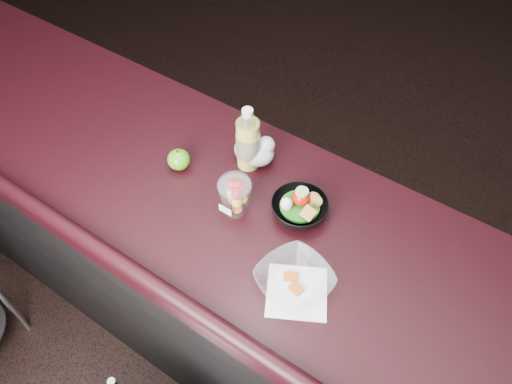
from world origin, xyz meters
TOP-DOWN VIEW (x-y plane):
  - counter at (0.00, 0.30)m, footprint 4.06×0.71m
  - lemonade_bottle at (-0.03, 0.46)m, footprint 0.08×0.08m
  - fruit_cup at (0.04, 0.28)m, footprint 0.10×0.10m
  - green_apple at (-0.21, 0.32)m, footprint 0.07×0.07m
  - plastic_bag at (-0.02, 0.49)m, footprint 0.14×0.11m
  - snack_bowl at (0.21, 0.38)m, footprint 0.22×0.22m
  - takeout_bowl at (0.32, 0.16)m, footprint 0.24×0.24m
  - paper_napkin at (0.34, 0.15)m, footprint 0.22×0.22m

SIDE VIEW (x-z plane):
  - counter at x=0.00m, z-range 0.00..1.02m
  - paper_napkin at x=0.34m, z-range 1.02..1.02m
  - takeout_bowl at x=0.32m, z-range 1.02..1.07m
  - snack_bowl at x=0.21m, z-range 1.00..1.10m
  - green_apple at x=-0.21m, z-range 1.02..1.09m
  - plastic_bag at x=-0.02m, z-range 1.01..1.11m
  - fruit_cup at x=0.04m, z-range 1.02..1.16m
  - lemonade_bottle at x=-0.03m, z-range 1.00..1.23m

